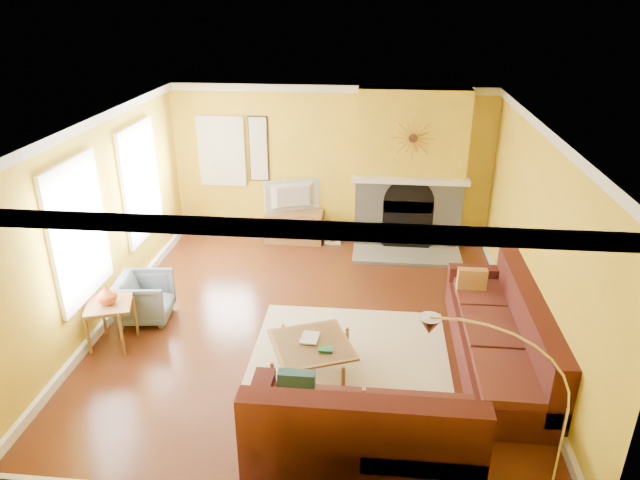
# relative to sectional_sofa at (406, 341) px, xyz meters

# --- Properties ---
(floor) EXTENTS (5.50, 6.00, 0.02)m
(floor) POSITION_rel_sectional_sofa_xyz_m (-1.20, 0.93, -0.46)
(floor) COLOR #602B14
(floor) RESTS_ON ground
(ceiling) EXTENTS (5.50, 6.00, 0.02)m
(ceiling) POSITION_rel_sectional_sofa_xyz_m (-1.20, 0.93, 2.26)
(ceiling) COLOR white
(ceiling) RESTS_ON ground
(wall_back) EXTENTS (5.50, 0.02, 2.70)m
(wall_back) POSITION_rel_sectional_sofa_xyz_m (-1.20, 3.94, 0.90)
(wall_back) COLOR gold
(wall_back) RESTS_ON ground
(wall_front) EXTENTS (5.50, 0.02, 2.70)m
(wall_front) POSITION_rel_sectional_sofa_xyz_m (-1.20, -2.08, 0.90)
(wall_front) COLOR gold
(wall_front) RESTS_ON ground
(wall_left) EXTENTS (0.02, 6.00, 2.70)m
(wall_left) POSITION_rel_sectional_sofa_xyz_m (-3.96, 0.93, 0.90)
(wall_left) COLOR gold
(wall_left) RESTS_ON ground
(wall_right) EXTENTS (0.02, 6.00, 2.70)m
(wall_right) POSITION_rel_sectional_sofa_xyz_m (1.56, 0.93, 0.90)
(wall_right) COLOR gold
(wall_right) RESTS_ON ground
(baseboard) EXTENTS (5.50, 6.00, 0.12)m
(baseboard) POSITION_rel_sectional_sofa_xyz_m (-1.20, 0.93, -0.39)
(baseboard) COLOR white
(baseboard) RESTS_ON floor
(crown_molding) EXTENTS (5.50, 6.00, 0.12)m
(crown_molding) POSITION_rel_sectional_sofa_xyz_m (-1.20, 0.93, 2.19)
(crown_molding) COLOR white
(crown_molding) RESTS_ON ceiling
(window_left_near) EXTENTS (0.06, 1.22, 1.72)m
(window_left_near) POSITION_rel_sectional_sofa_xyz_m (-3.92, 2.23, 1.05)
(window_left_near) COLOR white
(window_left_near) RESTS_ON wall_left
(window_left_far) EXTENTS (0.06, 1.22, 1.72)m
(window_left_far) POSITION_rel_sectional_sofa_xyz_m (-3.92, 0.33, 1.05)
(window_left_far) COLOR white
(window_left_far) RESTS_ON wall_left
(window_back) EXTENTS (0.82, 0.06, 1.22)m
(window_back) POSITION_rel_sectional_sofa_xyz_m (-3.10, 3.89, 1.10)
(window_back) COLOR white
(window_back) RESTS_ON wall_back
(wall_art) EXTENTS (0.34, 0.04, 1.14)m
(wall_art) POSITION_rel_sectional_sofa_xyz_m (-2.45, 3.90, 1.15)
(wall_art) COLOR white
(wall_art) RESTS_ON wall_back
(fireplace) EXTENTS (1.80, 0.40, 2.70)m
(fireplace) POSITION_rel_sectional_sofa_xyz_m (0.15, 3.73, 0.90)
(fireplace) COLOR gray
(fireplace) RESTS_ON floor
(mantel) EXTENTS (1.92, 0.22, 0.08)m
(mantel) POSITION_rel_sectional_sofa_xyz_m (0.15, 3.49, 0.80)
(mantel) COLOR white
(mantel) RESTS_ON fireplace
(hearth) EXTENTS (1.80, 0.70, 0.06)m
(hearth) POSITION_rel_sectional_sofa_xyz_m (0.15, 3.18, -0.42)
(hearth) COLOR gray
(hearth) RESTS_ON floor
(sunburst) EXTENTS (0.70, 0.04, 0.70)m
(sunburst) POSITION_rel_sectional_sofa_xyz_m (0.15, 3.50, 1.50)
(sunburst) COLOR olive
(sunburst) RESTS_ON fireplace
(rug) EXTENTS (2.40, 1.80, 0.02)m
(rug) POSITION_rel_sectional_sofa_xyz_m (-0.65, 0.47, -0.44)
(rug) COLOR beige
(rug) RESTS_ON floor
(sectional_sofa) EXTENTS (3.10, 3.54, 0.90)m
(sectional_sofa) POSITION_rel_sectional_sofa_xyz_m (0.00, 0.00, 0.00)
(sectional_sofa) COLOR #471916
(sectional_sofa) RESTS_ON floor
(coffee_table) EXTENTS (1.15, 1.15, 0.35)m
(coffee_table) POSITION_rel_sectional_sofa_xyz_m (-1.09, -0.01, -0.28)
(coffee_table) COLOR white
(coffee_table) RESTS_ON floor
(media_console) EXTENTS (1.00, 0.45, 0.55)m
(media_console) POSITION_rel_sectional_sofa_xyz_m (-1.82, 3.68, -0.18)
(media_console) COLOR olive
(media_console) RESTS_ON floor
(tv) EXTENTS (0.96, 0.47, 0.56)m
(tv) POSITION_rel_sectional_sofa_xyz_m (-1.82, 3.68, 0.38)
(tv) COLOR black
(tv) RESTS_ON media_console
(subwoofer) EXTENTS (0.29, 0.29, 0.29)m
(subwoofer) POSITION_rel_sectional_sofa_xyz_m (-1.13, 3.71, -0.30)
(subwoofer) COLOR white
(subwoofer) RESTS_ON floor
(armchair) EXTENTS (0.76, 0.74, 0.63)m
(armchair) POSITION_rel_sectional_sofa_xyz_m (-3.45, 0.88, -0.14)
(armchair) COLOR slate
(armchair) RESTS_ON floor
(side_table) EXTENTS (0.68, 0.68, 0.59)m
(side_table) POSITION_rel_sectional_sofa_xyz_m (-3.63, 0.24, -0.15)
(side_table) COLOR olive
(side_table) RESTS_ON floor
(vase) EXTENTS (0.26, 0.26, 0.25)m
(vase) POSITION_rel_sectional_sofa_xyz_m (-3.63, 0.24, 0.27)
(vase) COLOR #D8591E
(vase) RESTS_ON side_table
(book) EXTENTS (0.23, 0.29, 0.03)m
(book) POSITION_rel_sectional_sofa_xyz_m (-1.22, 0.08, -0.09)
(book) COLOR white
(book) RESTS_ON coffee_table
(arc_lamp) EXTENTS (1.23, 0.36, 1.90)m
(arc_lamp) POSITION_rel_sectional_sofa_xyz_m (0.63, -1.87, 0.50)
(arc_lamp) COLOR silver
(arc_lamp) RESTS_ON floor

